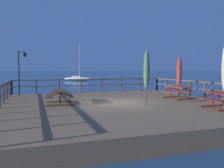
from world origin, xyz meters
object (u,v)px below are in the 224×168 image
object	(u,v)px
sailboat_distant	(78,79)
lamp_post_hooked	(21,66)
picnic_table_mid_right	(60,94)
patio_umbrella_tall_back_right	(179,72)
patio_umbrella_short_back	(147,70)
picnic_table_mid_left	(178,90)
picnic_table_back_left	(222,97)

from	to	relation	value
sailboat_distant	lamp_post_hooked	bearing A→B (deg)	-107.02
picnic_table_mid_right	lamp_post_hooked	xyz separation A→B (m)	(-2.18, 5.09, 1.56)
lamp_post_hooked	patio_umbrella_tall_back_right	bearing A→B (deg)	-27.46
patio_umbrella_short_back	sailboat_distant	xyz separation A→B (m)	(3.40, 39.12, -2.02)
picnic_table_mid_left	sailboat_distant	world-z (taller)	sailboat_distant
picnic_table_mid_left	patio_umbrella_tall_back_right	world-z (taller)	patio_umbrella_tall_back_right
picnic_table_mid_left	patio_umbrella_tall_back_right	xyz separation A→B (m)	(0.06, 0.02, 1.18)
lamp_post_hooked	sailboat_distant	world-z (taller)	sailboat_distant
picnic_table_back_left	patio_umbrella_tall_back_right	bearing A→B (deg)	85.55
patio_umbrella_tall_back_right	sailboat_distant	distance (m)	37.27
picnic_table_back_left	picnic_table_mid_left	size ratio (longest dim) A/B	0.94
lamp_post_hooked	patio_umbrella_short_back	bearing A→B (deg)	-47.21
picnic_table_back_left	sailboat_distant	distance (m)	41.19
picnic_table_mid_right	sailboat_distant	size ratio (longest dim) A/B	0.25
picnic_table_mid_left	patio_umbrella_tall_back_right	distance (m)	1.18
picnic_table_back_left	patio_umbrella_tall_back_right	distance (m)	4.15
picnic_table_back_left	picnic_table_mid_right	bearing A→B (deg)	151.48
picnic_table_mid_left	sailboat_distant	size ratio (longest dim) A/B	0.24
patio_umbrella_tall_back_right	picnic_table_back_left	bearing A→B (deg)	-94.45
picnic_table_mid_left	sailboat_distant	xyz separation A→B (m)	(0.16, 37.24, -0.74)
picnic_table_mid_right	patio_umbrella_tall_back_right	size ratio (longest dim) A/B	0.71
picnic_table_mid_left	patio_umbrella_short_back	size ratio (longest dim) A/B	0.65
picnic_table_mid_left	patio_umbrella_short_back	xyz separation A→B (m)	(-3.23, -1.88, 1.28)
picnic_table_back_left	lamp_post_hooked	distance (m)	13.15
lamp_post_hooked	picnic_table_mid_right	bearing A→B (deg)	-66.79
picnic_table_mid_right	patio_umbrella_short_back	bearing A→B (deg)	-23.74
picnic_table_mid_right	lamp_post_hooked	bearing A→B (deg)	113.21
picnic_table_back_left	picnic_table_mid_left	distance (m)	3.95
picnic_table_mid_left	lamp_post_hooked	size ratio (longest dim) A/B	0.59
picnic_table_back_left	patio_umbrella_short_back	bearing A→B (deg)	145.34
sailboat_distant	picnic_table_back_left	bearing A→B (deg)	-90.56
picnic_table_mid_right	patio_umbrella_tall_back_right	world-z (taller)	patio_umbrella_tall_back_right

